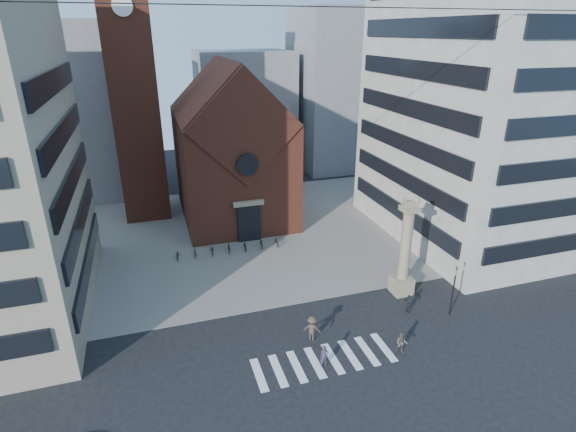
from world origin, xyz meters
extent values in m
plane|color=black|center=(0.00, 0.00, 0.00)|extent=(120.00, 120.00, 0.00)
cube|color=gray|center=(0.00, 19.00, 0.03)|extent=(46.00, 30.00, 0.05)
cube|color=brown|center=(0.00, 25.00, 6.00)|extent=(12.00, 16.00, 12.00)
cube|color=maroon|center=(0.00, 25.40, 12.00)|extent=(12.00, 15.40, 12.00)
cube|color=brown|center=(0.00, 17.05, 12.00)|extent=(11.76, 0.50, 11.76)
cylinder|color=black|center=(0.00, 16.60, 8.50)|extent=(2.20, 0.30, 2.20)
cube|color=black|center=(0.00, 16.85, 2.00)|extent=(2.40, 0.30, 4.00)
cube|color=gray|center=(0.00, 16.80, 4.30)|extent=(3.20, 0.40, 0.50)
cube|color=brown|center=(-10.00, 28.00, 15.00)|extent=(5.00, 5.00, 30.00)
cylinder|color=white|center=(-10.00, 25.40, 23.00)|extent=(2.00, 0.20, 2.00)
cube|color=beige|center=(24.00, 12.00, 16.00)|extent=(18.00, 22.00, 32.00)
cube|color=gray|center=(-20.00, 40.00, 11.00)|extent=(16.00, 14.00, 22.00)
cube|color=gray|center=(6.00, 45.00, 9.00)|extent=(14.00, 12.00, 18.00)
cube|color=gray|center=(22.00, 42.00, 12.00)|extent=(16.00, 14.00, 24.00)
cube|color=gray|center=(10.00, 3.00, 0.75)|extent=(1.60, 1.60, 1.50)
cylinder|color=gray|center=(10.00, 3.00, 4.50)|extent=(0.90, 0.90, 6.00)
cube|color=gray|center=(10.00, 3.00, 7.70)|extent=(1.30, 1.30, 0.40)
cube|color=gray|center=(10.00, 3.00, 8.10)|extent=(1.20, 0.50, 0.55)
sphere|color=gray|center=(10.55, 3.00, 8.35)|extent=(0.56, 0.56, 0.56)
cube|color=gray|center=(9.50, 3.00, 8.50)|extent=(0.25, 0.15, 0.35)
cylinder|color=black|center=(12.00, -1.00, 1.75)|extent=(0.12, 0.12, 3.50)
imported|color=black|center=(12.00, -1.00, 3.90)|extent=(0.13, 0.16, 0.80)
imported|color=#383246|center=(0.33, -3.54, 0.82)|extent=(0.60, 0.40, 1.64)
imported|color=#5A5048|center=(5.94, -3.86, 0.81)|extent=(0.99, 0.94, 1.61)
imported|color=#26282E|center=(9.00, 0.25, 0.79)|extent=(0.61, 0.99, 1.58)
imported|color=#45372E|center=(0.54, -0.64, 0.97)|extent=(1.44, 1.24, 1.93)
imported|color=black|center=(-7.64, 14.93, 0.47)|extent=(0.71, 1.66, 0.85)
imported|color=black|center=(-5.96, 14.93, 0.52)|extent=(0.58, 1.60, 0.94)
imported|color=black|center=(-4.27, 14.93, 0.47)|extent=(0.71, 1.66, 0.85)
imported|color=black|center=(-2.59, 14.93, 0.52)|extent=(0.58, 1.60, 0.94)
imported|color=black|center=(-0.90, 14.93, 0.47)|extent=(0.71, 1.66, 0.85)
imported|color=black|center=(0.78, 14.93, 0.52)|extent=(0.58, 1.60, 0.94)
imported|color=black|center=(2.46, 14.93, 0.47)|extent=(0.71, 1.66, 0.85)
camera|label=1|loc=(-9.16, -25.53, 20.75)|focal=28.00mm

